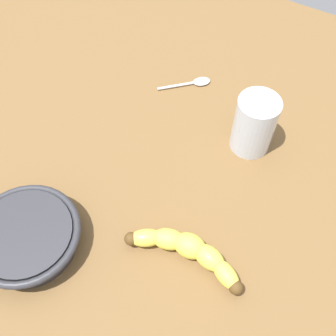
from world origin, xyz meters
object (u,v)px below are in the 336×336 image
banana (187,251)px  ceramic_bowl (27,237)px  teaspoon (198,82)px  smoothie_glass (254,125)px

banana → ceramic_bowl: (-22.28, -10.69, 0.74)cm
ceramic_bowl → teaspoon: size_ratio=1.87×
banana → smoothie_glass: (-0.48, 24.99, 3.53)cm
banana → teaspoon: bearing=-69.1°
banana → teaspoon: size_ratio=2.12×
ceramic_bowl → teaspoon: 45.43cm
ceramic_bowl → teaspoon: (6.31, 44.94, -2.29)cm
smoothie_glass → teaspoon: bearing=149.1°
teaspoon → banana: bearing=-108.5°
banana → ceramic_bowl: ceramic_bowl is taller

